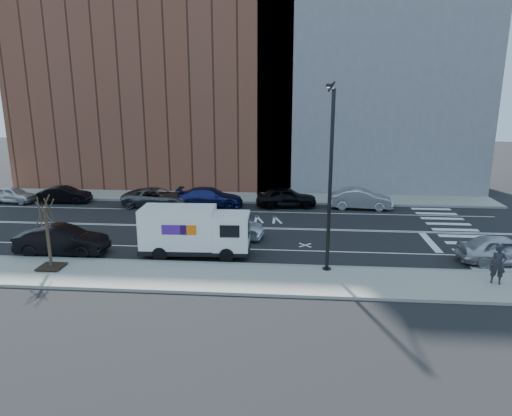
% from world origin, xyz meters
% --- Properties ---
extents(ground, '(120.00, 120.00, 0.00)m').
position_xyz_m(ground, '(0.00, 0.00, 0.00)').
color(ground, black).
rests_on(ground, ground).
extents(sidewalk_near, '(44.00, 3.60, 0.15)m').
position_xyz_m(sidewalk_near, '(0.00, -8.80, 0.07)').
color(sidewalk_near, gray).
rests_on(sidewalk_near, ground).
extents(sidewalk_far, '(44.00, 3.60, 0.15)m').
position_xyz_m(sidewalk_far, '(0.00, 8.80, 0.07)').
color(sidewalk_far, gray).
rests_on(sidewalk_far, ground).
extents(curb_near, '(44.00, 0.25, 0.17)m').
position_xyz_m(curb_near, '(0.00, -7.00, 0.08)').
color(curb_near, gray).
rests_on(curb_near, ground).
extents(curb_far, '(44.00, 0.25, 0.17)m').
position_xyz_m(curb_far, '(0.00, 7.00, 0.08)').
color(curb_far, gray).
rests_on(curb_far, ground).
extents(crosswalk, '(3.00, 14.00, 0.01)m').
position_xyz_m(crosswalk, '(16.00, 0.00, 0.00)').
color(crosswalk, white).
rests_on(crosswalk, ground).
extents(road_markings, '(40.00, 8.60, 0.01)m').
position_xyz_m(road_markings, '(0.00, 0.00, 0.00)').
color(road_markings, white).
rests_on(road_markings, ground).
extents(bldg_brick, '(26.00, 10.00, 22.00)m').
position_xyz_m(bldg_brick, '(-8.00, 15.60, 11.00)').
color(bldg_brick, brown).
rests_on(bldg_brick, ground).
extents(bldg_concrete, '(20.00, 10.00, 26.00)m').
position_xyz_m(bldg_concrete, '(12.00, 15.60, 13.00)').
color(bldg_concrete, slate).
rests_on(bldg_concrete, ground).
extents(streetlight, '(0.44, 4.02, 9.34)m').
position_xyz_m(streetlight, '(7.00, -6.91, 5.08)').
color(streetlight, black).
rests_on(streetlight, ground).
extents(street_tree, '(1.20, 1.20, 3.75)m').
position_xyz_m(street_tree, '(-7.00, -8.40, 1.45)').
color(street_tree, black).
rests_on(street_tree, ground).
extents(fedex_van, '(6.10, 2.31, 2.76)m').
position_xyz_m(fedex_van, '(-0.17, -5.60, 1.45)').
color(fedex_van, black).
rests_on(fedex_van, ground).
extents(far_parked_a, '(4.10, 2.07, 1.34)m').
position_xyz_m(far_parked_a, '(-17.85, 5.68, 0.67)').
color(far_parked_a, silver).
rests_on(far_parked_a, ground).
extents(far_parked_b, '(4.18, 1.65, 1.35)m').
position_xyz_m(far_parked_b, '(-13.53, 5.97, 0.68)').
color(far_parked_b, black).
rests_on(far_parked_b, ground).
extents(far_parked_c, '(5.38, 2.53, 1.49)m').
position_xyz_m(far_parked_c, '(-5.60, 5.32, 0.74)').
color(far_parked_c, '#4F5257').
rests_on(far_parked_c, ground).
extents(far_parked_d, '(5.26, 2.28, 1.51)m').
position_xyz_m(far_parked_d, '(-1.36, 5.71, 0.75)').
color(far_parked_d, navy).
rests_on(far_parked_d, ground).
extents(far_parked_e, '(4.95, 2.45, 1.62)m').
position_xyz_m(far_parked_e, '(4.68, 6.00, 0.81)').
color(far_parked_e, black).
rests_on(far_parked_e, ground).
extents(far_parked_f, '(4.87, 1.95, 1.58)m').
position_xyz_m(far_parked_f, '(10.48, 5.95, 0.79)').
color(far_parked_f, '#BAB9BE').
rests_on(far_parked_f, ground).
extents(driving_sedan, '(4.55, 2.06, 1.45)m').
position_xyz_m(driving_sedan, '(1.18, -2.32, 0.72)').
color(driving_sedan, silver).
rests_on(driving_sedan, ground).
extents(near_parked_rear_a, '(5.02, 1.90, 1.63)m').
position_xyz_m(near_parked_rear_a, '(-7.59, -6.02, 0.82)').
color(near_parked_rear_a, black).
rests_on(near_parked_rear_a, ground).
extents(near_parked_front, '(4.56, 1.96, 1.53)m').
position_xyz_m(near_parked_front, '(16.31, -5.46, 0.77)').
color(near_parked_front, silver).
rests_on(near_parked_front, ground).
extents(pedestrian, '(0.79, 0.65, 1.87)m').
position_xyz_m(pedestrian, '(14.79, -8.52, 1.08)').
color(pedestrian, '#232329').
rests_on(pedestrian, sidewalk_near).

